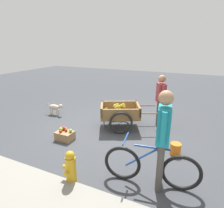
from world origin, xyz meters
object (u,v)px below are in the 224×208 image
fruit_cart (120,113)px  plastic_bucket (175,149)px  fire_hydrant (71,169)px  apple_crate (65,135)px  dog (55,107)px  bicycle (151,167)px  cyclist_person (163,132)px  vendor_person (161,97)px

fruit_cart → plastic_bucket: (-1.67, 0.80, -0.31)m
fruit_cart → fire_hydrant: fruit_cart is taller
fruit_cart → apple_crate: fruit_cart is taller
plastic_bucket → apple_crate: bearing=10.3°
dog → apple_crate: size_ratio=1.53×
dog → plastic_bucket: 4.18m
bicycle → apple_crate: size_ratio=3.75×
cyclist_person → fire_hydrant: 1.67m
bicycle → fire_hydrant: 1.37m
plastic_bucket → cyclist_person: bearing=83.2°
fruit_cart → plastic_bucket: bearing=154.5°
fire_hydrant → vendor_person: bearing=-106.1°
dog → fire_hydrant: size_ratio=1.00×
fire_hydrant → plastic_bucket: size_ratio=2.62×
fire_hydrant → bicycle: bearing=-154.5°
vendor_person → apple_crate: bearing=41.4°
cyclist_person → plastic_bucket: 1.48m
dog → cyclist_person: bearing=153.3°
cyclist_person → bicycle: bearing=8.5°
vendor_person → fire_hydrant: vendor_person is taller
fruit_cart → apple_crate: 1.66m
cyclist_person → dog: bearing=-26.7°
bicycle → plastic_bucket: (-0.29, -1.19, -0.22)m
fruit_cart → dog: fruit_cart is taller
fruit_cart → cyclist_person: cyclist_person is taller
vendor_person → fire_hydrant: 3.26m
bicycle → apple_crate: bicycle is taller
bicycle → cyclist_person: 0.70m
apple_crate → fruit_cart: bearing=-128.0°
fruit_cart → plastic_bucket: 1.87m
fire_hydrant → plastic_bucket: bearing=-130.7°
vendor_person → bicycle: 2.58m
dog → plastic_bucket: size_ratio=2.64×
bicycle → cyclist_person: size_ratio=0.96×
vendor_person → dog: bearing=7.8°
cyclist_person → apple_crate: cyclist_person is taller
fruit_cart → vendor_person: size_ratio=1.18×
fruit_cart → apple_crate: size_ratio=4.13×
cyclist_person → fire_hydrant: cyclist_person is taller
vendor_person → bicycle: (-0.35, 2.49, -0.57)m
vendor_person → cyclist_person: size_ratio=0.90×
vendor_person → dog: 3.55m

